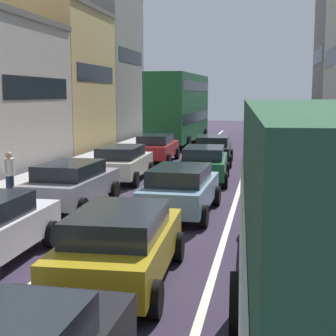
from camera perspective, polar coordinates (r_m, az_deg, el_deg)
The scene contains 14 objects.
sidewalk_left at distance 24.02m, azimuth -12.13°, elevation -0.49°, with size 2.60×64.00×0.14m, color #A9A9A9.
lane_stripe_left at distance 22.55m, azimuth -0.35°, elevation -1.04°, with size 0.16×60.00×0.01m, color silver.
lane_stripe_right at distance 22.14m, azimuth 8.31°, elevation -1.30°, with size 0.16×60.00×0.01m, color silver.
sedan_centre_lane_second at distance 9.92m, azimuth -5.35°, elevation -8.44°, with size 2.20×4.37×1.49m.
hatchback_centre_lane_third at distance 15.47m, azimuth 1.43°, elevation -2.34°, with size 2.14×4.34×1.49m.
sedan_left_lane_third at distance 16.73m, azimuth -10.74°, elevation -1.68°, with size 2.17×4.36×1.49m.
coupe_centre_lane_fourth at distance 21.34m, azimuth 4.08°, elevation 0.57°, with size 2.24×4.39×1.49m.
sedan_left_lane_fourth at distance 21.61m, azimuth -5.20°, elevation 0.65°, with size 2.15×4.34×1.49m.
sedan_centre_lane_fifth at distance 26.94m, azimuth 5.06°, elevation 2.15°, with size 2.23×4.38×1.49m.
sedan_left_lane_fifth at distance 27.63m, azimuth -1.36°, elevation 2.33°, with size 2.11×4.33×1.49m.
sedan_right_lane_behind_truck at distance 11.94m, azimuth 13.38°, elevation -5.76°, with size 2.21×4.37×1.49m.
bus_mid_queue_primary at distance 36.61m, azimuth 1.29°, elevation 6.97°, with size 3.09×10.58×5.06m.
bus_far_queue_secondary at distance 48.90m, azimuth 11.82°, elevation 5.86°, with size 3.16×10.60×2.90m.
pedestrian_near_kerb at distance 18.68m, azimuth -17.36°, elevation -0.43°, with size 0.34×0.52×1.66m.
Camera 1 is at (2.69, -1.81, 3.64)m, focal length 54.35 mm.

